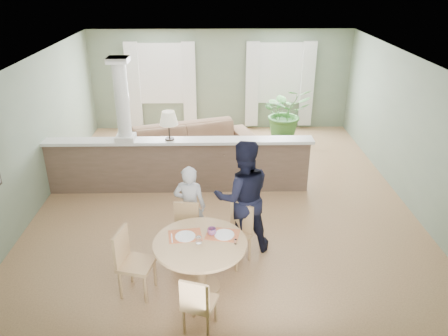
{
  "coord_description": "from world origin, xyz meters",
  "views": [
    {
      "loc": [
        -0.16,
        -7.75,
        4.19
      ],
      "look_at": [
        -0.02,
        -1.0,
        1.05
      ],
      "focal_mm": 35.0,
      "sensor_mm": 36.0,
      "label": 1
    }
  ],
  "objects_px": {
    "dining_table": "(201,251)",
    "chair_near": "(198,303)",
    "chair_side": "(131,259)",
    "man_person": "(243,197)",
    "child_person": "(190,207)",
    "houseplant": "(286,113)",
    "chair_far_man": "(237,231)",
    "chair_far_boy": "(186,229)",
    "sofa": "(189,147)"
  },
  "relations": [
    {
      "from": "houseplant",
      "to": "chair_far_man",
      "type": "relative_size",
      "value": 1.47
    },
    {
      "from": "sofa",
      "to": "chair_near",
      "type": "relative_size",
      "value": 3.6
    },
    {
      "from": "chair_far_man",
      "to": "houseplant",
      "type": "bearing_deg",
      "value": 112.15
    },
    {
      "from": "chair_side",
      "to": "child_person",
      "type": "height_order",
      "value": "child_person"
    },
    {
      "from": "chair_near",
      "to": "chair_side",
      "type": "bearing_deg",
      "value": -21.46
    },
    {
      "from": "sofa",
      "to": "child_person",
      "type": "relative_size",
      "value": 2.18
    },
    {
      "from": "chair_far_boy",
      "to": "chair_far_man",
      "type": "relative_size",
      "value": 0.95
    },
    {
      "from": "dining_table",
      "to": "chair_far_boy",
      "type": "xyz_separation_m",
      "value": [
        -0.26,
        0.76,
        -0.12
      ]
    },
    {
      "from": "dining_table",
      "to": "man_person",
      "type": "bearing_deg",
      "value": 56.97
    },
    {
      "from": "chair_side",
      "to": "sofa",
      "type": "bearing_deg",
      "value": 6.22
    },
    {
      "from": "chair_near",
      "to": "child_person",
      "type": "distance_m",
      "value": 1.94
    },
    {
      "from": "chair_far_boy",
      "to": "chair_near",
      "type": "height_order",
      "value": "chair_far_boy"
    },
    {
      "from": "houseplant",
      "to": "chair_far_boy",
      "type": "distance_m",
      "value": 5.69
    },
    {
      "from": "dining_table",
      "to": "chair_near",
      "type": "relative_size",
      "value": 1.51
    },
    {
      "from": "houseplant",
      "to": "chair_far_man",
      "type": "height_order",
      "value": "houseplant"
    },
    {
      "from": "sofa",
      "to": "houseplant",
      "type": "height_order",
      "value": "houseplant"
    },
    {
      "from": "chair_far_man",
      "to": "child_person",
      "type": "height_order",
      "value": "child_person"
    },
    {
      "from": "sofa",
      "to": "chair_far_boy",
      "type": "xyz_separation_m",
      "value": [
        0.13,
        -3.48,
        0.05
      ]
    },
    {
      "from": "sofa",
      "to": "chair_side",
      "type": "distance_m",
      "value": 4.34
    },
    {
      "from": "houseplant",
      "to": "chair_far_boy",
      "type": "bearing_deg",
      "value": -114.07
    },
    {
      "from": "child_person",
      "to": "houseplant",
      "type": "bearing_deg",
      "value": -107.12
    },
    {
      "from": "chair_far_boy",
      "to": "houseplant",
      "type": "bearing_deg",
      "value": 74.21
    },
    {
      "from": "chair_near",
      "to": "chair_far_man",
      "type": "bearing_deg",
      "value": -92.05
    },
    {
      "from": "houseplant",
      "to": "chair_near",
      "type": "distance_m",
      "value": 7.11
    },
    {
      "from": "sofa",
      "to": "chair_far_man",
      "type": "bearing_deg",
      "value": -93.33
    },
    {
      "from": "child_person",
      "to": "dining_table",
      "type": "bearing_deg",
      "value": 108.21
    },
    {
      "from": "chair_near",
      "to": "child_person",
      "type": "bearing_deg",
      "value": -66.35
    },
    {
      "from": "child_person",
      "to": "sofa",
      "type": "bearing_deg",
      "value": -78.88
    },
    {
      "from": "child_person",
      "to": "man_person",
      "type": "distance_m",
      "value": 0.87
    },
    {
      "from": "chair_far_man",
      "to": "chair_near",
      "type": "xyz_separation_m",
      "value": [
        -0.55,
        -1.49,
        -0.05
      ]
    },
    {
      "from": "chair_near",
      "to": "man_person",
      "type": "distance_m",
      "value": 1.98
    },
    {
      "from": "sofa",
      "to": "man_person",
      "type": "xyz_separation_m",
      "value": [
        1.02,
        -3.27,
        0.48
      ]
    },
    {
      "from": "chair_side",
      "to": "man_person",
      "type": "height_order",
      "value": "man_person"
    },
    {
      "from": "houseplant",
      "to": "man_person",
      "type": "distance_m",
      "value": 5.19
    },
    {
      "from": "houseplant",
      "to": "man_person",
      "type": "xyz_separation_m",
      "value": [
        -1.43,
        -4.99,
        0.24
      ]
    },
    {
      "from": "sofa",
      "to": "dining_table",
      "type": "distance_m",
      "value": 4.26
    },
    {
      "from": "chair_near",
      "to": "man_person",
      "type": "relative_size",
      "value": 0.46
    },
    {
      "from": "sofa",
      "to": "child_person",
      "type": "bearing_deg",
      "value": -104.35
    },
    {
      "from": "sofa",
      "to": "dining_table",
      "type": "xyz_separation_m",
      "value": [
        0.39,
        -4.24,
        0.17
      ]
    },
    {
      "from": "dining_table",
      "to": "child_person",
      "type": "height_order",
      "value": "child_person"
    },
    {
      "from": "chair_side",
      "to": "chair_far_boy",
      "type": "bearing_deg",
      "value": -26.4
    },
    {
      "from": "chair_side",
      "to": "houseplant",
      "type": "bearing_deg",
      "value": -12.87
    },
    {
      "from": "chair_side",
      "to": "man_person",
      "type": "bearing_deg",
      "value": -43.11
    },
    {
      "from": "chair_far_boy",
      "to": "chair_near",
      "type": "relative_size",
      "value": 1.05
    },
    {
      "from": "houseplant",
      "to": "chair_side",
      "type": "xyz_separation_m",
      "value": [
        -3.02,
        -6.02,
        -0.15
      ]
    },
    {
      "from": "chair_near",
      "to": "man_person",
      "type": "xyz_separation_m",
      "value": [
        0.65,
        1.81,
        0.46
      ]
    },
    {
      "from": "chair_far_boy",
      "to": "child_person",
      "type": "relative_size",
      "value": 0.64
    },
    {
      "from": "sofa",
      "to": "dining_table",
      "type": "bearing_deg",
      "value": -102.53
    },
    {
      "from": "sofa",
      "to": "chair_far_boy",
      "type": "distance_m",
      "value": 3.48
    },
    {
      "from": "sofa",
      "to": "chair_far_boy",
      "type": "bearing_deg",
      "value": -105.62
    }
  ]
}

